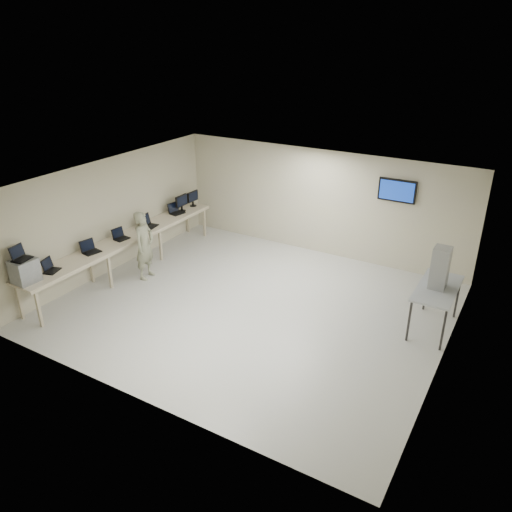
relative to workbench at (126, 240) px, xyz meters
The scene contains 14 objects.
room 3.67m from the workbench, ahead, with size 8.01×7.01×2.81m.
workbench is the anchor object (origin of this frame).
equipment_box 2.77m from the workbench, 91.31° to the right, with size 0.41×0.47×0.49m, color gray.
laptop_on_box 2.82m from the workbench, 92.46° to the right, with size 0.35×0.40×0.28m.
laptop_0 2.18m from the workbench, 91.71° to the right, with size 0.38×0.41×0.27m.
laptop_1 1.08m from the workbench, 94.06° to the right, with size 0.37×0.41×0.29m.
laptop_2 0.20m from the workbench, 111.41° to the right, with size 0.32×0.37×0.27m.
laptop_3 0.86m from the workbench, 91.63° to the left, with size 0.38×0.44×0.31m.
laptop_4 2.01m from the workbench, 91.46° to the left, with size 0.38×0.42×0.29m.
monitor_near 2.26m from the workbench, 90.29° to the left, with size 0.21×0.46×0.46m.
monitor_far 2.77m from the workbench, 90.23° to the left, with size 0.20×0.44×0.43m.
soldier 0.64m from the workbench, ahead, with size 0.62×0.40×1.69m, color #67715A.
side_table 7.27m from the workbench, ahead, with size 0.74×1.58×0.95m.
storage_bins 7.27m from the workbench, ahead, with size 0.32×0.35×0.84m.
Camera 1 is at (4.88, -8.13, 5.57)m, focal length 35.00 mm.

